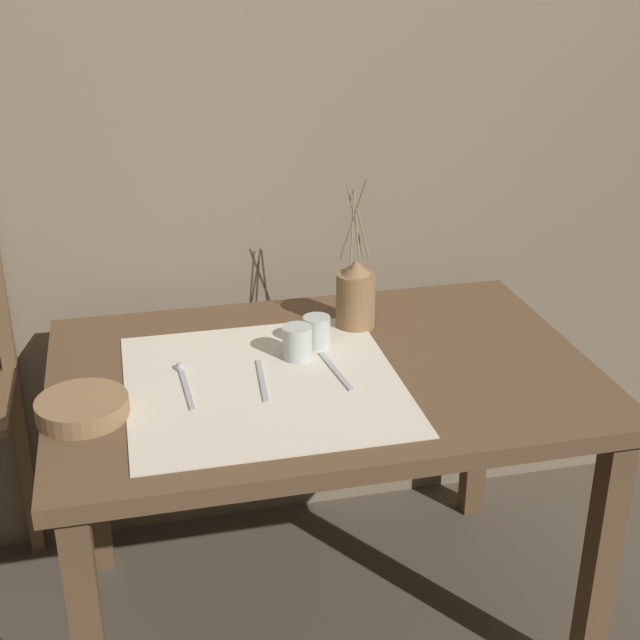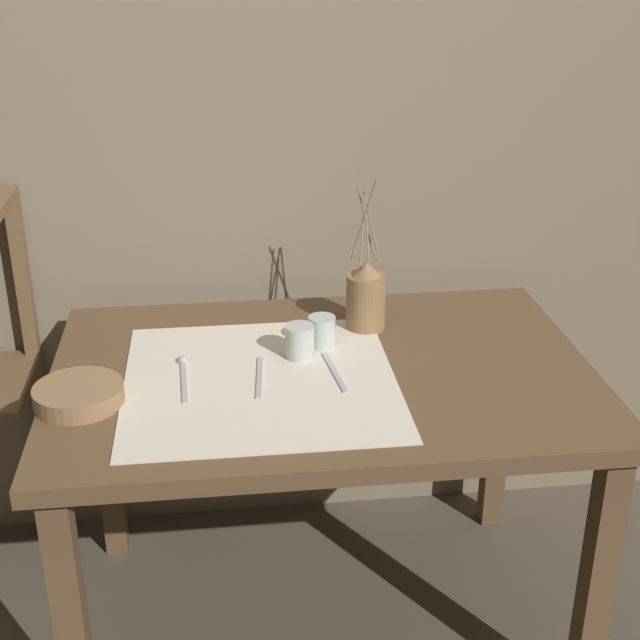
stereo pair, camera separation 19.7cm
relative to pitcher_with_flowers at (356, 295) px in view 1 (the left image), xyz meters
name	(u,v)px [view 1 (the left image)]	position (x,y,z in m)	size (l,w,h in m)	color
ground_plane	(322,617)	(-0.13, -0.21, -0.81)	(12.00, 12.00, 0.00)	brown
stone_wall_back	(276,116)	(-0.13, 0.32, 0.39)	(7.00, 0.06, 2.40)	#7A6B56
wooden_table	(322,403)	(-0.13, -0.21, -0.17)	(1.23, 0.83, 0.73)	brown
linen_cloth	(263,384)	(-0.28, -0.25, -0.08)	(0.60, 0.60, 0.00)	beige
pitcher_with_flowers	(356,295)	(0.00, 0.00, 0.00)	(0.10, 0.10, 0.39)	olive
wooden_bowl	(82,408)	(-0.66, -0.31, -0.06)	(0.19, 0.19, 0.04)	#8E6B47
glass_tumbler_near	(297,342)	(-0.18, -0.15, -0.04)	(0.07, 0.07, 0.08)	#B7C1BC
glass_tumbler_far	(317,332)	(-0.12, -0.10, -0.04)	(0.07, 0.07, 0.07)	#B7C1BC
spoon_inner	(183,376)	(-0.45, -0.18, -0.08)	(0.03, 0.21, 0.02)	#A8A8AD
fork_outer	(262,380)	(-0.28, -0.24, -0.08)	(0.03, 0.19, 0.00)	#A8A8AD
knife_center	(336,371)	(-0.11, -0.24, -0.08)	(0.04, 0.19, 0.00)	#A8A8AD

